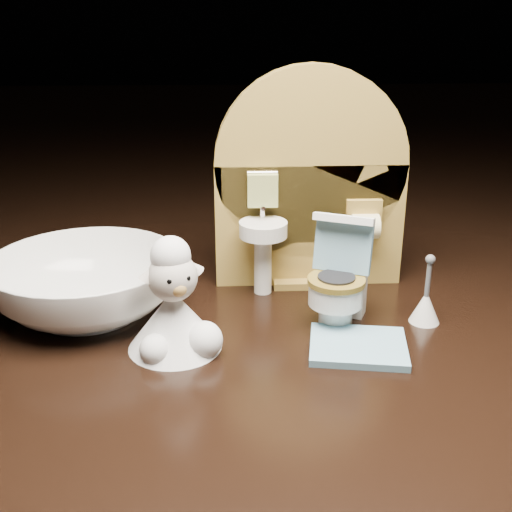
# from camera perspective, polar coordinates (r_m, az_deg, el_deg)

# --- Properties ---
(backdrop_panel) EXTENTS (0.13, 0.05, 0.15)m
(backdrop_panel) POSITION_cam_1_polar(r_m,az_deg,el_deg) (0.44, 4.72, 5.66)
(backdrop_panel) COLOR olive
(backdrop_panel) RESTS_ON ground
(toy_toilet) EXTENTS (0.04, 0.05, 0.07)m
(toy_toilet) POSITION_cam_1_polar(r_m,az_deg,el_deg) (0.40, 7.45, -2.44)
(toy_toilet) COLOR white
(toy_toilet) RESTS_ON ground
(bath_mat) EXTENTS (0.06, 0.05, 0.00)m
(bath_mat) POSITION_cam_1_polar(r_m,az_deg,el_deg) (0.38, 9.07, -7.94)
(bath_mat) COLOR #6D9DB3
(bath_mat) RESTS_ON ground
(toilet_brush) EXTENTS (0.02, 0.02, 0.05)m
(toilet_brush) POSITION_cam_1_polar(r_m,az_deg,el_deg) (0.41, 14.84, -4.19)
(toilet_brush) COLOR white
(toilet_brush) RESTS_ON ground
(plush_lamb) EXTENTS (0.06, 0.05, 0.07)m
(plush_lamb) POSITION_cam_1_polar(r_m,az_deg,el_deg) (0.37, -7.24, -4.85)
(plush_lamb) COLOR white
(plush_lamb) RESTS_ON ground
(ceramic_bowl) EXTENTS (0.15, 0.15, 0.04)m
(ceramic_bowl) POSITION_cam_1_polar(r_m,az_deg,el_deg) (0.42, -14.81, -2.50)
(ceramic_bowl) COLOR white
(ceramic_bowl) RESTS_ON ground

